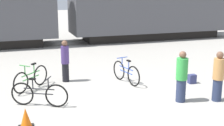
# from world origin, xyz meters

# --- Properties ---
(ground_plane) EXTENTS (80.00, 80.00, 0.00)m
(ground_plane) POSITION_xyz_m (0.00, 0.00, 0.00)
(ground_plane) COLOR #A8A399
(rail_near) EXTENTS (35.34, 0.07, 0.01)m
(rail_near) POSITION_xyz_m (0.00, 10.50, 0.01)
(rail_near) COLOR #4C4238
(rail_near) RESTS_ON ground_plane
(rail_far) EXTENTS (35.34, 0.07, 0.01)m
(rail_far) POSITION_xyz_m (0.00, 11.93, 0.01)
(rail_far) COLOR #4C4238
(rail_far) RESTS_ON ground_plane
(bicycle_black) EXTENTS (1.64, 0.88, 0.90)m
(bicycle_black) POSITION_xyz_m (-2.53, 0.70, 0.38)
(bicycle_black) COLOR black
(bicycle_black) RESTS_ON ground_plane
(bicycle_blue) EXTENTS (0.52, 1.69, 0.94)m
(bicycle_blue) POSITION_xyz_m (0.80, 2.11, 0.40)
(bicycle_blue) COLOR black
(bicycle_blue) RESTS_ON ground_plane
(bicycle_green) EXTENTS (1.28, 1.33, 0.93)m
(bicycle_green) POSITION_xyz_m (-2.65, 2.45, 0.39)
(bicycle_green) COLOR black
(bicycle_green) RESTS_ON ground_plane
(person_in_purple) EXTENTS (0.30, 0.30, 1.60)m
(person_in_purple) POSITION_xyz_m (-1.34, 2.98, 0.81)
(person_in_purple) COLOR black
(person_in_purple) RESTS_ON ground_plane
(person_in_tan) EXTENTS (0.35, 0.35, 1.60)m
(person_in_tan) POSITION_xyz_m (2.87, -0.58, 0.80)
(person_in_tan) COLOR #283351
(person_in_tan) RESTS_ON ground_plane
(person_in_green) EXTENTS (0.36, 0.36, 1.63)m
(person_in_green) POSITION_xyz_m (1.74, -0.29, 0.81)
(person_in_green) COLOR #283351
(person_in_green) RESTS_ON ground_plane
(backpack) EXTENTS (0.28, 0.20, 0.34)m
(backpack) POSITION_xyz_m (3.13, 1.26, 0.17)
(backpack) COLOR navy
(backpack) RESTS_ON ground_plane
(traffic_cone) EXTENTS (0.40, 0.40, 0.55)m
(traffic_cone) POSITION_xyz_m (-3.02, -0.75, 0.25)
(traffic_cone) COLOR black
(traffic_cone) RESTS_ON ground_plane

